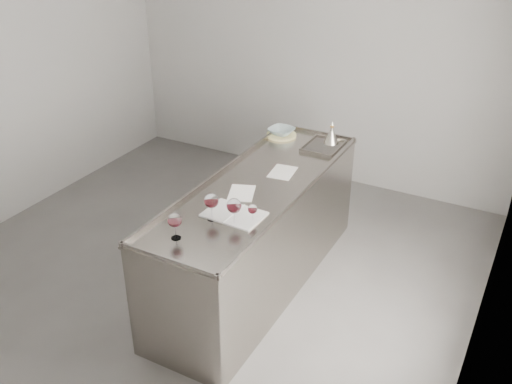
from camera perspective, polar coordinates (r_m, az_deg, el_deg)
The scene contains 12 objects.
room_shell at distance 4.31m, azimuth -7.62°, elevation 6.04°, with size 4.54×5.04×2.84m.
counter at distance 4.72m, azimuth 0.18°, elevation -4.29°, with size 0.77×2.42×0.97m.
wine_glass_left at distance 3.78m, azimuth -8.13°, elevation -2.86°, with size 0.10×0.10×0.19m.
wine_glass_middle at distance 3.96m, azimuth -4.48°, elevation -0.94°, with size 0.10×0.10×0.20m.
wine_glass_right at distance 3.89m, azimuth -2.22°, elevation -1.45°, with size 0.10×0.10×0.20m.
wine_glass_small at distance 3.94m, azimuth -0.35°, elevation -1.77°, with size 0.07×0.07×0.14m.
notebook at distance 4.07m, azimuth -2.22°, elevation -2.24°, with size 0.43×0.30×0.02m.
loose_paper_top at distance 4.68m, azimuth 2.68°, elevation 2.01°, with size 0.19×0.27×0.00m, color silver.
loose_paper_under at distance 4.35m, azimuth -1.45°, elevation -0.08°, with size 0.19×0.27×0.00m, color white.
trivet at distance 5.38m, azimuth 2.56°, elevation 5.71°, with size 0.28×0.28×0.02m, color beige.
ceramic_bowl at distance 5.37m, azimuth 2.57°, elevation 6.10°, with size 0.23×0.23×0.06m, color #92A7A9.
wine_funnel at distance 5.25m, azimuth 7.55°, elevation 5.53°, with size 0.14×0.14×0.21m.
Camera 1 is at (2.38, -3.21, 3.00)m, focal length 40.00 mm.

